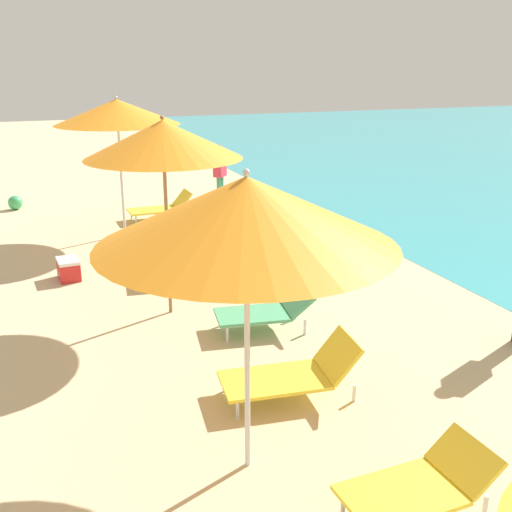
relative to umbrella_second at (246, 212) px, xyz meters
name	(u,v)px	position (x,y,z in m)	size (l,w,h in m)	color
umbrella_second	(246,212)	(0.00, 0.00, 0.00)	(2.48, 2.48, 2.72)	silver
lounger_second_shoreside	(293,373)	(0.88, 0.96, -2.10)	(1.53, 0.83, 0.63)	yellow
lounger_second_inland	(420,485)	(1.06, -1.10, -2.08)	(1.26, 0.66, 0.55)	yellow
umbrella_third	(163,140)	(0.17, 3.75, 0.13)	(2.15, 2.15, 2.83)	olive
lounger_third_shoreside	(190,264)	(0.78, 4.96, -2.08)	(1.58, 0.83, 0.61)	yellow
lounger_third_inland	(266,311)	(1.24, 2.67, -2.09)	(1.38, 0.80, 0.54)	#4CA572
umbrella_farthest	(117,112)	(0.23, 8.16, 0.17)	(2.49, 2.49, 2.85)	silver
lounger_farthest_shoreside	(162,207)	(1.25, 9.19, -2.08)	(1.43, 0.67, 0.63)	yellow
lounger_farthest_inland	(163,233)	(0.80, 7.05, -2.10)	(1.42, 0.68, 0.61)	yellow
person_walking_mid	(220,170)	(2.92, 10.00, -1.45)	(0.40, 0.42, 1.54)	#3F9972
beach_ball	(15,203)	(-1.91, 11.46, -2.20)	(0.35, 0.35, 0.35)	#3FB266
cooler_box	(69,269)	(-1.10, 5.76, -2.20)	(0.37, 0.52, 0.35)	red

